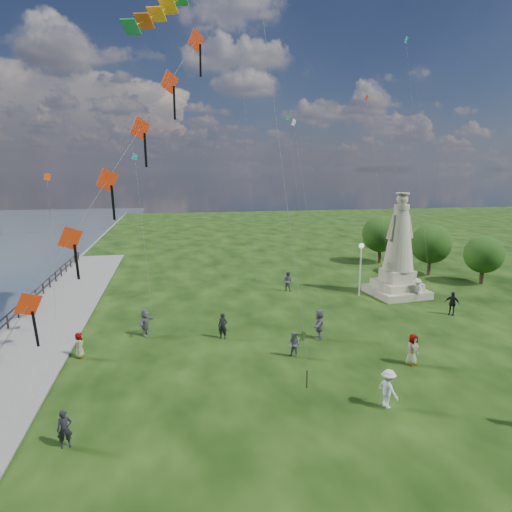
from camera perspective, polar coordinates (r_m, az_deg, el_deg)
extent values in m
cube|color=slate|center=(26.52, -29.56, -12.71)|extent=(5.00, 60.00, 0.10)
cylinder|color=black|center=(32.41, -30.21, -7.64)|extent=(0.11, 0.11, 1.00)
cylinder|color=black|center=(34.21, -29.13, -6.58)|extent=(0.11, 0.11, 1.00)
cylinder|color=black|center=(36.03, -28.17, -5.62)|extent=(0.11, 0.11, 1.00)
cylinder|color=black|center=(37.86, -27.30, -4.76)|extent=(0.11, 0.11, 1.00)
cylinder|color=black|center=(39.72, -26.51, -3.97)|extent=(0.11, 0.11, 1.00)
cylinder|color=black|center=(41.58, -25.80, -3.26)|extent=(0.11, 0.11, 1.00)
cylinder|color=black|center=(43.46, -25.14, -2.60)|extent=(0.11, 0.11, 1.00)
cylinder|color=black|center=(45.35, -24.55, -2.00)|extent=(0.11, 0.11, 1.00)
cylinder|color=black|center=(47.25, -24.00, -1.45)|extent=(0.11, 0.11, 1.00)
cylinder|color=black|center=(49.16, -23.49, -0.94)|extent=(0.11, 0.11, 1.00)
cylinder|color=black|center=(51.07, -23.02, -0.47)|extent=(0.11, 0.11, 1.00)
cylinder|color=black|center=(52.99, -22.59, -0.03)|extent=(0.11, 0.11, 1.00)
cube|color=tan|center=(37.53, 18.18, -4.50)|extent=(4.52, 4.52, 0.59)
cube|color=tan|center=(37.37, 18.23, -3.62)|extent=(3.45, 3.45, 0.59)
cube|color=tan|center=(37.18, 18.31, -2.45)|extent=(2.37, 2.37, 0.99)
cylinder|color=tan|center=(36.31, 18.87, 6.20)|extent=(1.29, 1.29, 0.39)
sphere|color=tan|center=(36.26, 18.93, 7.16)|extent=(0.91, 0.91, 0.91)
cylinder|color=tan|center=(36.23, 18.98, 7.91)|extent=(1.08, 1.08, 0.10)
cylinder|color=silver|center=(36.08, 13.71, -2.04)|extent=(0.12, 0.12, 4.05)
sphere|color=white|center=(35.65, 13.88, 1.32)|extent=(0.40, 0.40, 0.40)
cylinder|color=#382314|center=(45.48, 22.07, -1.17)|extent=(0.36, 0.36, 1.93)
sphere|color=#1E3C10|center=(45.09, 22.27, 1.52)|extent=(3.85, 3.85, 3.85)
cylinder|color=#382314|center=(43.93, 27.87, -2.24)|extent=(0.36, 0.36, 1.69)
sphere|color=#1E3C10|center=(43.56, 28.10, 0.19)|extent=(3.39, 3.39, 3.39)
cylinder|color=#382314|center=(49.44, 16.14, 0.24)|extent=(0.36, 0.36, 2.02)
sphere|color=#1E3C10|center=(49.07, 16.29, 2.84)|extent=(4.04, 4.04, 4.04)
imported|color=black|center=(18.61, -24.17, -20.31)|extent=(0.61, 0.48, 1.48)
imported|color=#595960|center=(24.17, 5.12, -11.74)|extent=(0.82, 0.82, 1.47)
imported|color=silver|center=(20.31, 17.19, -16.55)|extent=(0.89, 1.25, 1.75)
imported|color=#595960|center=(24.67, 20.13, -11.62)|extent=(0.97, 0.79, 1.72)
imported|color=#595960|center=(27.89, -14.53, -8.58)|extent=(1.35, 1.73, 1.72)
imported|color=black|center=(26.66, -4.45, -9.29)|extent=(0.70, 0.60, 1.62)
imported|color=#595960|center=(36.81, 4.25, -3.34)|extent=(0.97, 0.94, 1.72)
imported|color=silver|center=(36.26, 20.66, -4.22)|extent=(0.93, 1.30, 1.81)
imported|color=black|center=(33.79, 24.68, -5.75)|extent=(1.04, 1.09, 1.71)
imported|color=#595960|center=(26.00, -22.49, -10.92)|extent=(0.56, 0.77, 1.45)
imported|color=#595960|center=(26.80, 8.44, -8.98)|extent=(1.34, 1.89, 1.88)
cube|color=red|center=(18.00, -28.07, -5.71)|extent=(0.87, 0.64, 1.03)
cube|color=black|center=(18.14, -27.33, -8.67)|extent=(0.10, 0.28, 1.48)
cube|color=red|center=(18.41, -23.51, 2.17)|extent=(0.87, 0.64, 1.03)
cube|color=black|center=(18.43, -22.79, -0.76)|extent=(0.10, 0.28, 1.48)
cube|color=red|center=(19.25, -19.20, 9.54)|extent=(0.87, 0.64, 1.03)
cube|color=black|center=(19.17, -18.52, 6.73)|extent=(0.10, 0.28, 1.48)
cube|color=red|center=(20.47, -15.18, 16.11)|extent=(0.87, 0.64, 1.03)
cube|color=black|center=(20.30, -14.53, 13.49)|extent=(0.10, 0.28, 1.48)
cube|color=red|center=(22.02, -11.44, 21.78)|extent=(0.87, 0.64, 1.03)
cube|color=black|center=(21.77, -10.83, 19.39)|extent=(0.10, 0.28, 1.48)
cube|color=red|center=(23.83, -7.99, 26.58)|extent=(0.87, 0.64, 1.03)
cube|color=black|center=(23.51, -7.43, 24.41)|extent=(0.10, 0.28, 1.48)
cylinder|color=black|center=(21.29, 6.81, -16.00)|extent=(0.06, 0.06, 0.90)
cube|color=#FFAB15|center=(16.30, -11.61, 29.77)|extent=(0.65, 0.68, 0.28)
cube|color=#FFAB15|center=(15.75, -13.10, 28.89)|extent=(0.63, 0.68, 0.29)
cube|color=#FC4F10|center=(15.24, -14.68, 28.05)|extent=(0.61, 0.67, 0.30)
cube|color=#1A8D45|center=(14.75, -16.33, 27.25)|extent=(0.60, 0.66, 0.31)
cube|color=teal|center=(36.35, -15.88, 12.62)|extent=(0.51, 0.39, 0.57)
cylinder|color=#595959|center=(34.11, -14.86, 3.34)|extent=(1.02, 5.02, 11.20)
cube|color=silver|center=(36.57, 5.04, 17.33)|extent=(0.51, 0.39, 0.57)
cylinder|color=#595959|center=(34.28, 6.80, 6.00)|extent=(1.02, 5.02, 13.96)
cube|color=red|center=(46.68, 14.56, 19.74)|extent=(0.51, 0.39, 0.57)
cylinder|color=#595959|center=(44.15, 15.99, 8.95)|extent=(1.02, 5.02, 17.20)
cube|color=#1A8D45|center=(48.36, 4.22, 17.86)|extent=(0.51, 0.39, 0.57)
cylinder|color=#595959|center=(45.84, 5.51, 8.42)|extent=(1.02, 5.02, 15.61)
cube|color=#FC4F10|center=(35.65, -26.07, 9.46)|extent=(0.51, 0.39, 0.57)
cylinder|color=#595959|center=(33.53, -25.60, 1.12)|extent=(1.02, 5.01, 9.66)
cylinder|color=#595959|center=(37.26, -1.32, 16.75)|extent=(1.02, 5.02, 27.26)
cube|color=teal|center=(43.74, 19.38, 25.54)|extent=(0.51, 0.39, 0.57)
cylinder|color=#595959|center=(40.40, 20.79, 11.36)|extent=(1.02, 5.02, 21.28)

